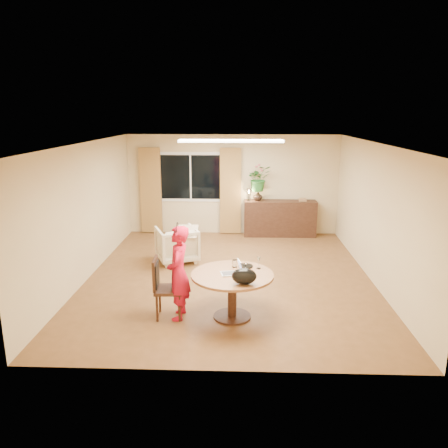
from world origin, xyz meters
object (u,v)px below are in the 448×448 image
Objects in this scene: dining_chair at (169,288)px; sideboard at (280,218)px; armchair at (177,244)px; child at (178,273)px; dining_table at (232,283)px.

dining_chair reaches higher than sideboard.
dining_chair is 2.67m from armchair.
dining_chair is 0.30m from child.
child is 0.80× the size of sideboard.
child reaches higher than armchair.
armchair is (-1.25, 2.64, -0.20)m from dining_table.
dining_chair is at bearing 73.29° from armchair.
sideboard is (2.14, 4.78, -0.02)m from dining_chair.
dining_table is 0.69× the size of sideboard.
dining_chair is 0.52× the size of sideboard.
dining_table is 0.86× the size of child.
dining_chair is (-0.99, -0.01, -0.09)m from dining_table.
dining_table is 1.00m from dining_chair.
dining_table is 1.54× the size of armchair.
armchair is 0.45× the size of sideboard.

